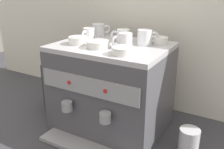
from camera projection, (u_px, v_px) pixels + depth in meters
ground_plane at (112, 124)px, 1.50m from camera, size 4.00×4.00×0.00m
tiled_backsplash_wall at (141, 19)px, 1.60m from camera, size 2.80×0.03×1.16m
espresso_machine at (112, 87)px, 1.41m from camera, size 0.60×0.58×0.49m
ceramic_cup_0 at (99, 30)px, 1.53m from camera, size 0.10×0.10×0.07m
ceramic_cup_1 at (145, 37)px, 1.30m from camera, size 0.10×0.10×0.08m
ceramic_cup_2 at (123, 35)px, 1.38m from camera, size 0.11×0.07×0.07m
ceramic_cup_3 at (125, 41)px, 1.24m from camera, size 0.09×0.09×0.08m
ceramic_cup_4 at (89, 34)px, 1.44m from camera, size 0.07×0.10×0.06m
ceramic_bowl_0 at (78, 41)px, 1.33m from camera, size 0.10×0.10×0.04m
ceramic_bowl_1 at (159, 40)px, 1.34m from camera, size 0.09×0.09×0.04m
ceramic_bowl_2 at (98, 44)px, 1.25m from camera, size 0.12×0.12×0.03m
ceramic_bowl_3 at (123, 51)px, 1.13m from camera, size 0.10×0.10×0.03m
coffee_grinder at (53, 77)px, 1.65m from camera, size 0.15×0.15×0.43m
milk_pitcher at (189, 141)px, 1.23m from camera, size 0.10×0.10×0.13m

